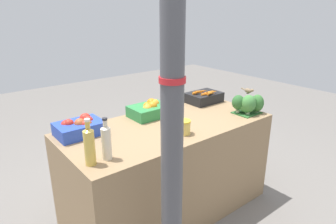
{
  "coord_description": "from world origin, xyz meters",
  "views": [
    {
      "loc": [
        -1.38,
        -1.73,
        1.68
      ],
      "look_at": [
        0.0,
        0.0,
        0.9
      ],
      "focal_mm": 32.0,
      "sensor_mm": 36.0,
      "label": 1
    }
  ],
  "objects_px": {
    "juice_bottle_cloudy": "(106,142)",
    "sparrow_bird": "(249,91)",
    "broccoli_pile": "(248,104)",
    "juice_bottle_golden": "(89,145)",
    "apple_crate": "(80,126)",
    "carrot_crate": "(204,97)",
    "orange_crate": "(150,110)",
    "pickle_jar": "(184,127)",
    "support_pole": "(172,98)"
  },
  "relations": [
    {
      "from": "orange_crate",
      "to": "pickle_jar",
      "type": "distance_m",
      "value": 0.46
    },
    {
      "from": "carrot_crate",
      "to": "sparrow_bird",
      "type": "distance_m",
      "value": 0.49
    },
    {
      "from": "support_pole",
      "to": "juice_bottle_golden",
      "type": "height_order",
      "value": "support_pole"
    },
    {
      "from": "orange_crate",
      "to": "juice_bottle_cloudy",
      "type": "xyz_separation_m",
      "value": [
        -0.65,
        -0.46,
        0.06
      ]
    },
    {
      "from": "broccoli_pile",
      "to": "juice_bottle_cloudy",
      "type": "bearing_deg",
      "value": 178.91
    },
    {
      "from": "apple_crate",
      "to": "broccoli_pile",
      "type": "height_order",
      "value": "broccoli_pile"
    },
    {
      "from": "orange_crate",
      "to": "pickle_jar",
      "type": "bearing_deg",
      "value": -93.48
    },
    {
      "from": "apple_crate",
      "to": "broccoli_pile",
      "type": "xyz_separation_m",
      "value": [
        1.31,
        -0.49,
        0.03
      ]
    },
    {
      "from": "orange_crate",
      "to": "juice_bottle_golden",
      "type": "distance_m",
      "value": 0.89
    },
    {
      "from": "pickle_jar",
      "to": "sparrow_bird",
      "type": "bearing_deg",
      "value": -0.41
    },
    {
      "from": "juice_bottle_cloudy",
      "to": "carrot_crate",
      "type": "bearing_deg",
      "value": 19.49
    },
    {
      "from": "carrot_crate",
      "to": "broccoli_pile",
      "type": "bearing_deg",
      "value": -83.64
    },
    {
      "from": "juice_bottle_cloudy",
      "to": "support_pole",
      "type": "bearing_deg",
      "value": -69.05
    },
    {
      "from": "orange_crate",
      "to": "juice_bottle_cloudy",
      "type": "relative_size",
      "value": 1.22
    },
    {
      "from": "juice_bottle_golden",
      "to": "support_pole",
      "type": "bearing_deg",
      "value": -57.47
    },
    {
      "from": "orange_crate",
      "to": "sparrow_bird",
      "type": "xyz_separation_m",
      "value": [
        0.71,
        -0.47,
        0.15
      ]
    },
    {
      "from": "orange_crate",
      "to": "apple_crate",
      "type": "bearing_deg",
      "value": 179.8
    },
    {
      "from": "carrot_crate",
      "to": "pickle_jar",
      "type": "height_order",
      "value": "carrot_crate"
    },
    {
      "from": "pickle_jar",
      "to": "sparrow_bird",
      "type": "relative_size",
      "value": 0.77
    },
    {
      "from": "apple_crate",
      "to": "support_pole",
      "type": "bearing_deg",
      "value": -81.23
    },
    {
      "from": "broccoli_pile",
      "to": "sparrow_bird",
      "type": "xyz_separation_m",
      "value": [
        0.01,
        0.02,
        0.12
      ]
    },
    {
      "from": "sparrow_bird",
      "to": "apple_crate",
      "type": "bearing_deg",
      "value": -107.67
    },
    {
      "from": "orange_crate",
      "to": "juice_bottle_golden",
      "type": "height_order",
      "value": "juice_bottle_golden"
    },
    {
      "from": "broccoli_pile",
      "to": "juice_bottle_golden",
      "type": "distance_m",
      "value": 1.45
    },
    {
      "from": "support_pole",
      "to": "carrot_crate",
      "type": "bearing_deg",
      "value": 38.02
    },
    {
      "from": "support_pole",
      "to": "juice_bottle_cloudy",
      "type": "bearing_deg",
      "value": 110.95
    },
    {
      "from": "carrot_crate",
      "to": "juice_bottle_cloudy",
      "type": "xyz_separation_m",
      "value": [
        -1.29,
        -0.46,
        0.06
      ]
    },
    {
      "from": "support_pole",
      "to": "orange_crate",
      "type": "distance_m",
      "value": 1.09
    },
    {
      "from": "apple_crate",
      "to": "carrot_crate",
      "type": "height_order",
      "value": "same"
    },
    {
      "from": "juice_bottle_cloudy",
      "to": "pickle_jar",
      "type": "relative_size",
      "value": 2.55
    },
    {
      "from": "carrot_crate",
      "to": "sparrow_bird",
      "type": "relative_size",
      "value": 2.41
    },
    {
      "from": "orange_crate",
      "to": "juice_bottle_golden",
      "type": "bearing_deg",
      "value": -148.52
    },
    {
      "from": "apple_crate",
      "to": "juice_bottle_golden",
      "type": "relative_size",
      "value": 1.14
    },
    {
      "from": "apple_crate",
      "to": "juice_bottle_cloudy",
      "type": "relative_size",
      "value": 1.22
    },
    {
      "from": "support_pole",
      "to": "juice_bottle_golden",
      "type": "relative_size",
      "value": 8.77
    },
    {
      "from": "broccoli_pile",
      "to": "sparrow_bird",
      "type": "height_order",
      "value": "sparrow_bird"
    },
    {
      "from": "carrot_crate",
      "to": "apple_crate",
      "type": "bearing_deg",
      "value": 179.58
    },
    {
      "from": "juice_bottle_cloudy",
      "to": "sparrow_bird",
      "type": "relative_size",
      "value": 1.98
    },
    {
      "from": "carrot_crate",
      "to": "pickle_jar",
      "type": "relative_size",
      "value": 3.12
    },
    {
      "from": "juice_bottle_cloudy",
      "to": "pickle_jar",
      "type": "height_order",
      "value": "juice_bottle_cloudy"
    },
    {
      "from": "support_pole",
      "to": "pickle_jar",
      "type": "bearing_deg",
      "value": 42.8
    },
    {
      "from": "carrot_crate",
      "to": "pickle_jar",
      "type": "bearing_deg",
      "value": -145.66
    },
    {
      "from": "apple_crate",
      "to": "pickle_jar",
      "type": "xyz_separation_m",
      "value": [
        0.59,
        -0.47,
        -0.01
      ]
    },
    {
      "from": "orange_crate",
      "to": "juice_bottle_golden",
      "type": "relative_size",
      "value": 1.14
    },
    {
      "from": "orange_crate",
      "to": "broccoli_pile",
      "type": "bearing_deg",
      "value": -35.14
    },
    {
      "from": "orange_crate",
      "to": "broccoli_pile",
      "type": "relative_size",
      "value": 1.32
    },
    {
      "from": "juice_bottle_cloudy",
      "to": "sparrow_bird",
      "type": "distance_m",
      "value": 1.36
    },
    {
      "from": "broccoli_pile",
      "to": "pickle_jar",
      "type": "bearing_deg",
      "value": 178.04
    },
    {
      "from": "sparrow_bird",
      "to": "juice_bottle_cloudy",
      "type": "bearing_deg",
      "value": -88.41
    },
    {
      "from": "support_pole",
      "to": "juice_bottle_golden",
      "type": "xyz_separation_m",
      "value": [
        -0.27,
        0.42,
        -0.34
      ]
    }
  ]
}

